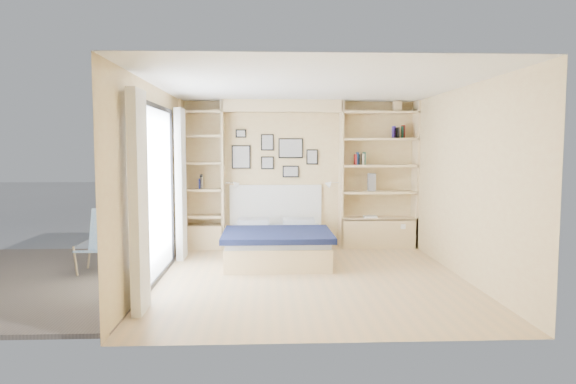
{
  "coord_description": "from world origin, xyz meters",
  "views": [
    {
      "loc": [
        -0.57,
        -6.59,
        1.71
      ],
      "look_at": [
        -0.25,
        0.9,
        1.06
      ],
      "focal_mm": 32.0,
      "sensor_mm": 36.0,
      "label": 1
    }
  ],
  "objects": [
    {
      "name": "deck",
      "position": [
        -3.6,
        0.0,
        0.0
      ],
      "size": [
        3.2,
        4.0,
        0.05
      ],
      "primitive_type": "cube",
      "color": "#776657",
      "rests_on": "ground"
    },
    {
      "name": "room_shell",
      "position": [
        -0.39,
        1.52,
        1.08
      ],
      "size": [
        4.5,
        4.5,
        4.5
      ],
      "color": "#DDC485",
      "rests_on": "ground"
    },
    {
      "name": "photo_gallery",
      "position": [
        -0.45,
        2.22,
        1.6
      ],
      "size": [
        1.48,
        0.02,
        0.82
      ],
      "color": "black",
      "rests_on": "ground"
    },
    {
      "name": "ground",
      "position": [
        0.0,
        0.0,
        0.0
      ],
      "size": [
        4.5,
        4.5,
        0.0
      ],
      "primitive_type": "plane",
      "color": "tan",
      "rests_on": "ground"
    },
    {
      "name": "deck_chair",
      "position": [
        -2.83,
        0.54,
        0.41
      ],
      "size": [
        0.52,
        0.86,
        0.86
      ],
      "rotation": [
        0.0,
        0.0,
        0.01
      ],
      "color": "tan",
      "rests_on": "ground"
    },
    {
      "name": "bed",
      "position": [
        -0.41,
        1.15,
        0.26
      ],
      "size": [
        1.58,
        2.07,
        1.07
      ],
      "color": "beige",
      "rests_on": "ground"
    },
    {
      "name": "reading_lamps",
      "position": [
        -0.3,
        2.0,
        1.1
      ],
      "size": [
        1.92,
        0.12,
        0.15
      ],
      "color": "silver",
      "rests_on": "ground"
    },
    {
      "name": "shelf_decor",
      "position": [
        1.03,
        2.07,
        1.67
      ],
      "size": [
        3.47,
        0.23,
        2.03
      ],
      "color": "#A51E1E",
      "rests_on": "ground"
    }
  ]
}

